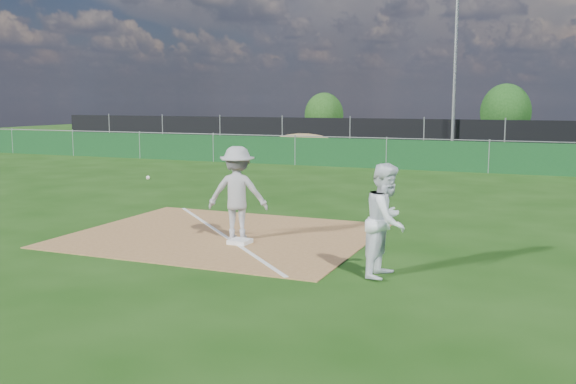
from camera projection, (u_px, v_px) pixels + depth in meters
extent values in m
plane|color=#183F0D|center=(350.00, 184.00, 21.56)|extent=(90.00, 90.00, 0.00)
cube|color=olive|center=(223.00, 235.00, 13.33)|extent=(6.00, 5.00, 0.02)
cube|color=white|center=(223.00, 234.00, 13.33)|extent=(5.01, 5.01, 0.01)
cube|color=#103D1A|center=(386.00, 154.00, 26.04)|extent=(44.00, 0.05, 1.20)
ellipsoid|color=#977A49|center=(303.00, 145.00, 31.14)|extent=(3.38, 2.60, 1.17)
cube|color=black|center=(424.00, 136.00, 33.31)|extent=(46.00, 0.04, 1.80)
cube|color=black|center=(439.00, 147.00, 38.01)|extent=(46.00, 9.00, 0.01)
cylinder|color=slate|center=(455.00, 75.00, 32.03)|extent=(0.16, 0.16, 8.00)
cube|color=white|center=(240.00, 241.00, 12.51)|extent=(0.40, 0.40, 0.08)
imported|color=#B1B0B3|center=(238.00, 193.00, 12.83)|extent=(1.35, 1.00, 1.87)
sphere|color=white|center=(148.00, 178.00, 13.32)|extent=(0.08, 0.08, 0.08)
imported|color=white|center=(386.00, 220.00, 10.15)|extent=(0.77, 0.95, 1.82)
imported|color=#929498|center=(323.00, 132.00, 40.49)|extent=(4.68, 3.36, 1.48)
imported|color=black|center=(452.00, 136.00, 36.23)|extent=(4.92, 3.22, 1.53)
imported|color=black|center=(532.00, 139.00, 34.70)|extent=(5.00, 3.36, 1.35)
cylinder|color=#382316|center=(324.00, 132.00, 45.89)|extent=(0.24, 0.24, 0.92)
ellipsoid|color=#1C4714|center=(324.00, 115.00, 45.71)|extent=(2.77, 2.77, 3.19)
cylinder|color=#382316|center=(504.00, 134.00, 42.03)|extent=(0.24, 0.24, 1.08)
ellipsoid|color=#174413|center=(506.00, 112.00, 41.82)|extent=(3.23, 3.23, 3.72)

